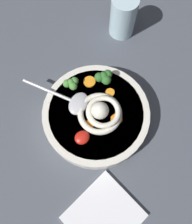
# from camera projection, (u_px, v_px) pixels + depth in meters

# --- Properties ---
(table_slab) EXTENTS (1.21, 1.21, 0.04)m
(table_slab) POSITION_uv_depth(u_px,v_px,m) (104.00, 113.00, 0.61)
(table_slab) COLOR #474C56
(table_slab) RESTS_ON ground
(soup_bowl) EXTENTS (0.26, 0.26, 0.05)m
(soup_bowl) POSITION_uv_depth(u_px,v_px,m) (96.00, 115.00, 0.57)
(soup_bowl) COLOR silver
(soup_bowl) RESTS_ON table_slab
(noodle_pile) EXTENTS (0.11, 0.11, 0.05)m
(noodle_pile) POSITION_uv_depth(u_px,v_px,m) (101.00, 112.00, 0.53)
(noodle_pile) COLOR silver
(noodle_pile) RESTS_ON soup_bowl
(soup_spoon) EXTENTS (0.12, 0.16, 0.02)m
(soup_spoon) POSITION_uv_depth(u_px,v_px,m) (73.00, 101.00, 0.54)
(soup_spoon) COLOR #B7B7BC
(soup_spoon) RESTS_ON soup_bowl
(chili_sauce_dollop) EXTENTS (0.03, 0.03, 0.02)m
(chili_sauce_dollop) POSITION_uv_depth(u_px,v_px,m) (82.00, 138.00, 0.51)
(chili_sauce_dollop) COLOR red
(chili_sauce_dollop) RESTS_ON soup_bowl
(broccoli_floret_beside_chili) EXTENTS (0.04, 0.03, 0.03)m
(broccoli_floret_beside_chili) POSITION_uv_depth(u_px,v_px,m) (71.00, 83.00, 0.55)
(broccoli_floret_beside_chili) COLOR #7A9E60
(broccoli_floret_beside_chili) RESTS_ON soup_bowl
(broccoli_floret_center) EXTENTS (0.04, 0.04, 0.04)m
(broccoli_floret_center) POSITION_uv_depth(u_px,v_px,m) (104.00, 77.00, 0.55)
(broccoli_floret_center) COLOR #7A9E60
(broccoli_floret_center) RESTS_ON soup_bowl
(carrot_slice_beside_noodles) EXTENTS (0.02, 0.02, 0.01)m
(carrot_slice_beside_noodles) POSITION_uv_depth(u_px,v_px,m) (110.00, 93.00, 0.56)
(carrot_slice_beside_noodles) COLOR orange
(carrot_slice_beside_noodles) RESTS_ON soup_bowl
(carrot_slice_left) EXTENTS (0.03, 0.03, 0.01)m
(carrot_slice_left) POSITION_uv_depth(u_px,v_px,m) (90.00, 81.00, 0.57)
(carrot_slice_left) COLOR orange
(carrot_slice_left) RESTS_ON soup_bowl
(carrot_slice_extra_b) EXTENTS (0.03, 0.03, 0.00)m
(carrot_slice_extra_b) POSITION_uv_depth(u_px,v_px,m) (116.00, 119.00, 0.54)
(carrot_slice_extra_b) COLOR orange
(carrot_slice_extra_b) RESTS_ON soup_bowl
(carrot_slice_far) EXTENTS (0.02, 0.02, 0.01)m
(carrot_slice_far) POSITION_uv_depth(u_px,v_px,m) (89.00, 125.00, 0.53)
(carrot_slice_far) COLOR orange
(carrot_slice_far) RESTS_ON soup_bowl
(drinking_glass) EXTENTS (0.07, 0.07, 0.11)m
(drinking_glass) POSITION_uv_depth(u_px,v_px,m) (123.00, 16.00, 0.63)
(drinking_glass) COLOR silver
(drinking_glass) RESTS_ON table_slab
(folded_napkin) EXTENTS (0.17, 0.16, 0.01)m
(folded_napkin) POSITION_uv_depth(u_px,v_px,m) (104.00, 216.00, 0.51)
(folded_napkin) COLOR white
(folded_napkin) RESTS_ON table_slab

